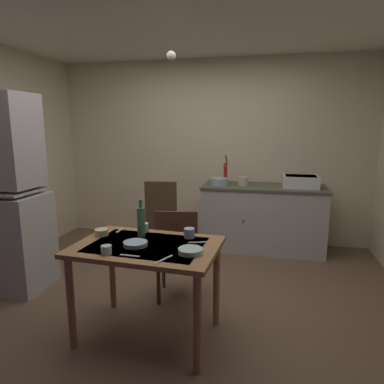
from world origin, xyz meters
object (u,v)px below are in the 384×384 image
hutch_cabinet (2,200)px  chair_far_side (178,252)px  hand_pump (225,171)px  chair_by_counter (163,219)px  teacup_mint (144,227)px  sink_basin (301,181)px  dining_table (147,258)px  serving_bowl_wide (190,251)px  glass_bottle (141,221)px  mixing_bowl_counter (220,181)px

hutch_cabinet → chair_far_side: bearing=3.2°
hand_pump → chair_by_counter: (-0.67, -0.68, -0.52)m
teacup_mint → chair_by_counter: bearing=100.3°
sink_basin → dining_table: 2.54m
dining_table → chair_by_counter: chair_by_counter is taller
chair_far_side → teacup_mint: 0.49m
hutch_cabinet → chair_far_side: size_ratio=2.16×
serving_bowl_wide → glass_bottle: (-0.47, 0.29, 0.11)m
sink_basin → teacup_mint: size_ratio=5.33×
serving_bowl_wide → teacup_mint: 0.64m
chair_far_side → chair_by_counter: 1.03m
dining_table → serving_bowl_wide: (0.36, -0.11, 0.12)m
dining_table → glass_bottle: size_ratio=3.66×
hutch_cabinet → mixing_bowl_counter: (1.95, 1.62, 0.00)m
chair_far_side → sink_basin: bearing=52.6°
hand_pump → dining_table: hand_pump is taller
chair_by_counter → hutch_cabinet: bearing=-142.3°
dining_table → serving_bowl_wide: 0.40m
teacup_mint → glass_bottle: bearing=-78.7°
dining_table → chair_by_counter: 1.58m
hutch_cabinet → serving_bowl_wide: 2.16m
teacup_mint → glass_bottle: size_ratio=0.27×
mixing_bowl_counter → dining_table: (-0.25, -2.12, -0.26)m
hutch_cabinet → mixing_bowl_counter: 2.54m
hutch_cabinet → chair_by_counter: hutch_cabinet is taller
chair_by_counter → serving_bowl_wide: (0.72, -1.64, 0.26)m
chair_far_side → serving_bowl_wide: size_ratio=5.14×
dining_table → serving_bowl_wide: size_ratio=6.38×
teacup_mint → hand_pump: bearing=76.9°
hand_pump → chair_far_side: (-0.23, -1.62, -0.55)m
serving_bowl_wide → mixing_bowl_counter: bearing=93.0°
hutch_cabinet → dining_table: size_ratio=1.74×
sink_basin → teacup_mint: (-1.42, -1.88, -0.15)m
chair_by_counter → glass_bottle: size_ratio=3.26×
hand_pump → dining_table: size_ratio=0.35×
hutch_cabinet → mixing_bowl_counter: bearing=39.8°
sink_basin → chair_far_side: 2.04m
chair_by_counter → glass_bottle: bearing=-79.6°
dining_table → glass_bottle: (-0.11, 0.18, 0.23)m
sink_basin → hand_pump: hand_pump is taller
hand_pump → chair_by_counter: 1.09m
sink_basin → hutch_cabinet: bearing=-150.7°
hand_pump → sink_basin: bearing=-2.7°
mixing_bowl_counter → chair_far_side: size_ratio=0.26×
glass_bottle → chair_far_side: bearing=65.5°
sink_basin → dining_table: (-1.28, -2.17, -0.29)m
hutch_cabinet → serving_bowl_wide: size_ratio=11.08×
sink_basin → chair_by_counter: size_ratio=0.44×
hutch_cabinet → hand_pump: size_ratio=4.99×
sink_basin → serving_bowl_wide: (-0.92, -2.28, -0.17)m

